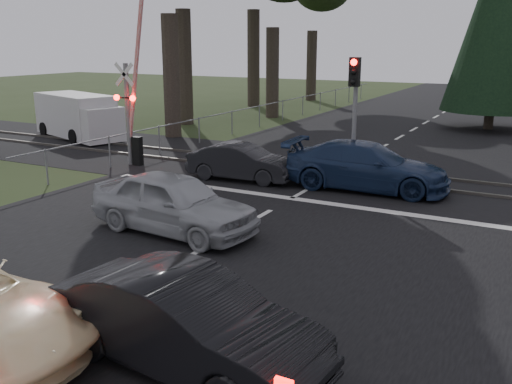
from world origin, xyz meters
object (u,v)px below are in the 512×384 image
Objects in this scene: crossing_signal at (132,111)px; blue_sedan at (366,166)px; dark_car_far at (242,162)px; dark_hatchback at (186,323)px; white_van at (80,117)px; silver_car at (174,203)px; traffic_signal_center at (354,99)px.

blue_sedan is at bearing 3.58° from crossing_signal.
blue_sedan reaches higher than dark_car_far.
white_van reaches higher than dark_hatchback.
silver_car is 15.44m from white_van.
dark_car_far is (-3.49, -1.08, -2.19)m from traffic_signal_center.
dark_hatchback is at bearing -137.13° from silver_car.
crossing_signal is 1.70× the size of traffic_signal_center.
traffic_signal_center is 7.32m from silver_car.
crossing_signal is 8.99m from blue_sedan.
white_van reaches higher than silver_car.
dark_hatchback is 0.97× the size of silver_car.
traffic_signal_center is (8.27, 0.89, 0.75)m from crossing_signal.
silver_car is (6.00, -5.76, -1.31)m from crossing_signal.
traffic_signal_center is 2.17m from blue_sedan.
crossing_signal reaches higher than dark_hatchback.
traffic_signal_center is at bearing 13.03° from dark_hatchback.
silver_car is 5.70m from dark_car_far.
dark_hatchback is 11.56m from dark_car_far.
traffic_signal_center reaches higher than dark_hatchback.
traffic_signal_center is at bearing 57.64° from blue_sedan.
white_van is (-12.29, 9.34, 0.32)m from silver_car.
traffic_signal_center is at bearing 7.90° from white_van.
dark_hatchback is 21.44m from white_van.
crossing_signal is 14.49m from dark_hatchback.
silver_car is at bearing 152.22° from blue_sedan.
silver_car is at bearing -43.82° from crossing_signal.
blue_sedan is 4.16m from dark_car_far.
dark_hatchback is (1.47, -11.53, -2.10)m from traffic_signal_center.
dark_car_far is (-1.21, 5.56, -0.14)m from silver_car.
traffic_signal_center is at bearing 6.15° from crossing_signal.
white_van is (-14.57, 2.69, -1.73)m from traffic_signal_center.
silver_car is 0.76× the size of white_van.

